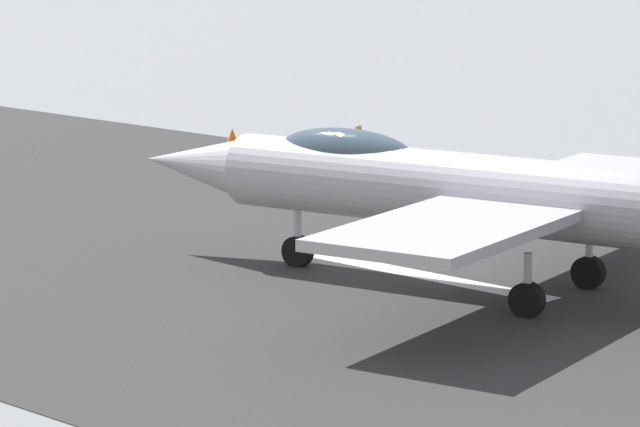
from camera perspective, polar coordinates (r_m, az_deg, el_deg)
The scene contains 6 objects.
ground_plane at distance 40.34m, azimuth 3.90°, elevation -2.18°, with size 400.00×400.00×0.00m, color gray.
runway_strip at distance 40.32m, azimuth 3.92°, elevation -2.17°, with size 240.00×26.00×0.02m.
fighter_jet at distance 38.55m, azimuth 5.65°, elevation 0.77°, with size 18.17×13.89×5.54m.
crew_person at distance 54.43m, azimuth 1.28°, elevation 2.08°, with size 0.42×0.66×1.72m.
marker_cone_mid at distance 52.52m, azimuth 8.47°, elevation 1.01°, with size 0.44×0.44×0.55m, color orange.
marker_cone_far at distance 62.20m, azimuth -2.93°, elevation 2.59°, with size 0.44×0.44×0.55m, color orange.
Camera 1 is at (-24.94, 30.44, 8.85)m, focal length 96.44 mm.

